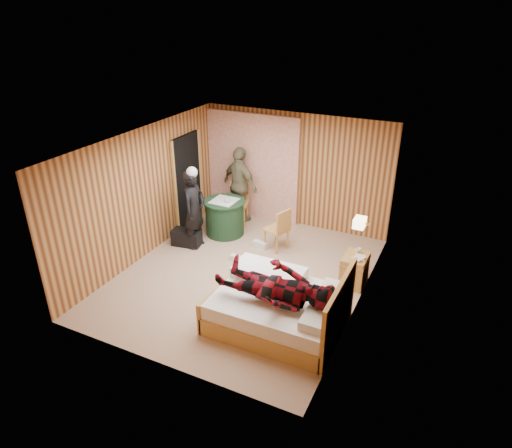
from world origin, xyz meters
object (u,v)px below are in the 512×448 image
at_px(chair_far, 239,199).
at_px(chair_near, 280,227).
at_px(man_at_table, 240,185).
at_px(duffel_bag, 187,238).
at_px(woman_standing, 194,210).
at_px(round_table, 225,217).
at_px(man_on_bed, 276,279).
at_px(nightstand, 354,269).
at_px(bed, 279,307).
at_px(wall_lamp, 360,223).

distance_m(chair_far, chair_near, 1.61).
bearing_deg(man_at_table, chair_near, 166.28).
relative_size(duffel_bag, woman_standing, 0.36).
relative_size(round_table, man_on_bed, 0.49).
bearing_deg(round_table, duffel_bag, -120.09).
distance_m(nightstand, round_table, 3.09).
height_order(chair_near, man_at_table, man_at_table).
bearing_deg(round_table, woman_standing, -110.04).
xyz_separation_m(nightstand, round_table, (-3.01, 0.70, 0.10)).
height_order(duffel_bag, man_on_bed, man_on_bed).
xyz_separation_m(bed, chair_far, (-2.28, 3.00, 0.24)).
bearing_deg(woman_standing, round_table, -19.88).
distance_m(wall_lamp, duffel_bag, 3.69).
bearing_deg(bed, man_at_table, 126.55).
bearing_deg(nightstand, chair_near, 162.17).
xyz_separation_m(wall_lamp, chair_far, (-3.08, 1.59, -0.76)).
relative_size(bed, round_table, 2.26).
bearing_deg(man_at_table, bed, 146.61).
bearing_deg(wall_lamp, woman_standing, 177.16).
relative_size(chair_near, duffel_bag, 1.53).
relative_size(round_table, chair_near, 0.98).
bearing_deg(duffel_bag, chair_far, 64.27).
distance_m(chair_far, man_on_bed, 3.99).
bearing_deg(man_on_bed, round_table, 131.89).
relative_size(wall_lamp, chair_far, 0.28).
bearing_deg(nightstand, woman_standing, -179.45).
bearing_deg(chair_far, nightstand, -40.37).
relative_size(chair_near, man_at_table, 0.52).
xyz_separation_m(wall_lamp, nightstand, (-0.04, 0.20, -1.01)).
bearing_deg(duffel_bag, man_at_table, 63.94).
height_order(bed, duffel_bag, bed).
bearing_deg(woman_standing, wall_lamp, -92.67).
height_order(wall_lamp, chair_near, wall_lamp).
distance_m(wall_lamp, chair_far, 3.54).
distance_m(wall_lamp, man_on_bed, 1.85).
relative_size(woman_standing, man_on_bed, 0.92).
xyz_separation_m(nightstand, chair_near, (-1.67, 0.54, 0.23)).
relative_size(round_table, duffel_bag, 1.50).
bearing_deg(woman_standing, chair_far, -9.64).
height_order(wall_lamp, woman_standing, woman_standing).
relative_size(woman_standing, man_at_table, 0.94).
distance_m(round_table, duffel_bag, 0.94).
distance_m(duffel_bag, man_on_bed, 3.35).
height_order(bed, woman_standing, woman_standing).
relative_size(nightstand, round_table, 0.66).
relative_size(chair_far, woman_standing, 0.57).
bearing_deg(round_table, wall_lamp, -16.42).
distance_m(duffel_bag, man_at_table, 1.74).
relative_size(man_at_table, man_on_bed, 0.97).
relative_size(round_table, woman_standing, 0.54).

